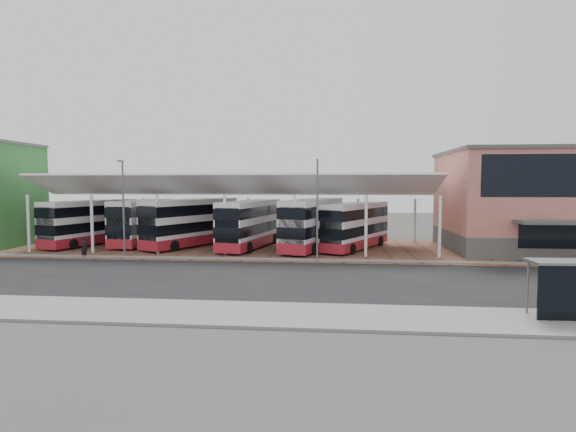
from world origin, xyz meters
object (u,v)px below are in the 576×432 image
object	(u,v)px
bus_0	(91,223)
bus_3	(251,224)
terminal	(549,200)
bus_5	(356,226)
bus_shelter	(576,283)
pedestrian	(85,247)
bus_2	(191,223)
bus_1	(143,222)
bus_4	(313,224)

from	to	relation	value
bus_0	bus_3	size ratio (longest dim) A/B	0.99
bus_0	bus_3	xyz separation A→B (m)	(16.45, -0.65, 0.02)
terminal	bus_5	world-z (taller)	terminal
bus_shelter	terminal	bearing A→B (deg)	66.37
bus_shelter	pedestrian	bearing A→B (deg)	153.47
bus_2	bus_1	bearing A→B (deg)	-167.21
bus_4	pedestrian	bearing A→B (deg)	-143.29
bus_0	bus_2	bearing A→B (deg)	14.77
bus_0	bus_2	size ratio (longest dim) A/B	0.99
terminal	bus_3	xyz separation A→B (m)	(-27.59, -0.84, -2.37)
bus_2	pedestrian	xyz separation A→B (m)	(-6.75, -7.54, -1.42)
bus_1	bus_shelter	world-z (taller)	bus_1
pedestrian	bus_shelter	bearing A→B (deg)	-102.19
bus_3	bus_shelter	size ratio (longest dim) A/B	3.46
bus_shelter	bus_5	bearing A→B (deg)	109.75
bus_2	bus_5	world-z (taller)	bus_2
terminal	bus_1	world-z (taller)	terminal
bus_2	bus_3	size ratio (longest dim) A/B	1.00
bus_0	bus_1	bearing A→B (deg)	28.57
bus_4	bus_5	world-z (taller)	bus_4
bus_3	bus_5	size ratio (longest dim) A/B	1.08
bus_0	bus_5	distance (m)	26.45
pedestrian	bus_shelter	xyz separation A→B (m)	(31.18, -14.55, 0.80)
terminal	bus_0	distance (m)	44.10
bus_1	bus_0	bearing A→B (deg)	-167.33
bus_0	bus_4	world-z (taller)	bus_4
pedestrian	bus_5	bearing A→B (deg)	-59.66
bus_4	pedestrian	size ratio (longest dim) A/B	6.65
bus_2	bus_5	size ratio (longest dim) A/B	1.08
bus_1	pedestrian	world-z (taller)	bus_1
bus_1	pedestrian	distance (m)	9.04
bus_5	bus_shelter	xyz separation A→B (m)	(8.46, -21.72, -0.47)
pedestrian	bus_shelter	size ratio (longest dim) A/B	0.54
bus_5	terminal	bearing A→B (deg)	29.60
bus_4	bus_shelter	bearing A→B (deg)	-42.91
bus_1	bus_shelter	distance (m)	38.01
bus_shelter	bus_1	bearing A→B (deg)	140.49
bus_1	bus_shelter	bearing A→B (deg)	-38.12
bus_2	bus_shelter	distance (m)	32.94
bus_shelter	bus_4	bearing A→B (deg)	118.75
bus_1	bus_4	xyz separation A→B (m)	(17.51, -2.07, 0.09)
bus_0	bus_3	distance (m)	16.46
pedestrian	bus_shelter	distance (m)	34.42
bus_1	bus_3	world-z (taller)	bus_3
bus_5	pedestrian	bearing A→B (deg)	-135.30
bus_3	bus_shelter	distance (m)	28.44
bus_0	bus_5	world-z (taller)	bus_0
bus_2	bus_shelter	world-z (taller)	bus_2
bus_4	bus_5	bearing A→B (deg)	22.49
bus_5	pedestrian	xyz separation A→B (m)	(-22.73, -7.18, -1.27)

